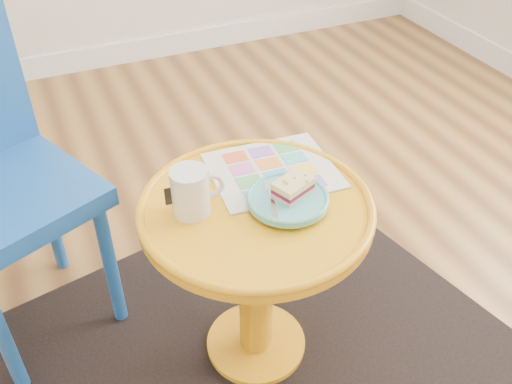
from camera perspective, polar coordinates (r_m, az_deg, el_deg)
name	(u,v)px	position (r m, az deg, el deg)	size (l,w,h in m)	color
floor	(233,343)	(1.72, -2.29, -14.85)	(4.00, 4.00, 0.00)	brown
rug	(256,345)	(1.71, 0.00, -15.03)	(1.30, 1.10, 0.01)	black
side_table	(256,251)	(1.43, 0.00, -5.95)	(0.56, 0.56, 0.53)	orange
newspaper	(273,170)	(1.44, 1.68, 2.17)	(0.31, 0.26, 0.01)	silver
mug	(191,191)	(1.29, -6.49, 0.15)	(0.12, 0.09, 0.11)	silver
plate	(288,200)	(1.32, 3.20, -0.77)	(0.19, 0.19, 0.02)	#55AFB4
cake_slice	(293,187)	(1.32, 3.73, 0.47)	(0.11, 0.09, 0.04)	#D3BC8C
fork	(272,199)	(1.31, 1.60, -0.75)	(0.06, 0.14, 0.00)	silver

